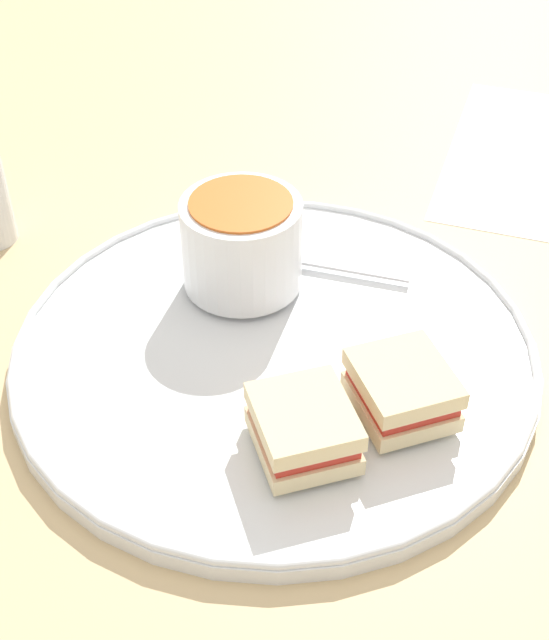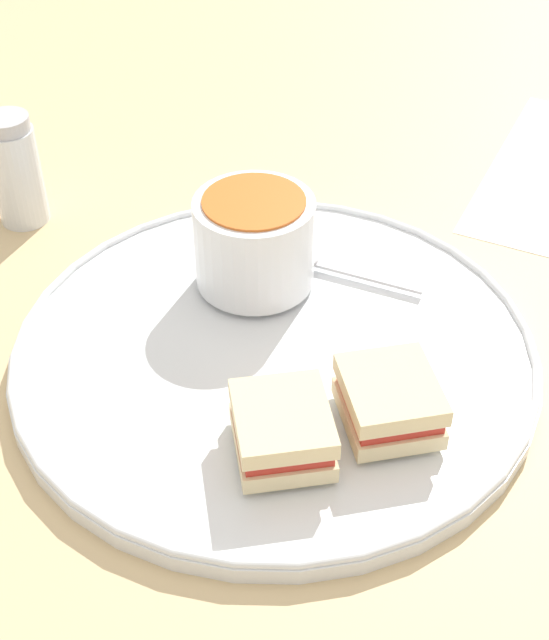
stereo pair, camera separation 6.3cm
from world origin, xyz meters
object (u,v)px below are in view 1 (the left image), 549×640
Objects in this scene: soup_bowl at (242,243)px; spoon at (294,258)px; sandwich_half_near at (303,428)px; sandwich_half_far at (402,390)px.

soup_bowl is 0.06m from spoon.
spoon is 1.32× the size of sandwich_half_near.
soup_bowl is at bearing -7.26° from sandwich_half_far.
sandwich_half_near is at bearing 71.92° from sandwich_half_far.
spoon is at bearing -103.08° from soup_bowl.
soup_bowl reaches higher than spoon.
sandwich_half_near is (-0.15, 0.09, -0.02)m from soup_bowl.
sandwich_half_far is at bearing -108.08° from sandwich_half_near.
soup_bowl is at bearing 48.48° from spoon.
sandwich_half_far is (-0.17, 0.02, -0.02)m from soup_bowl.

